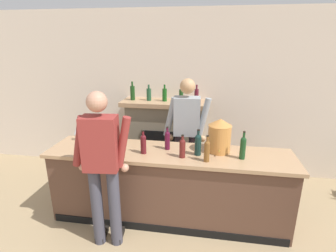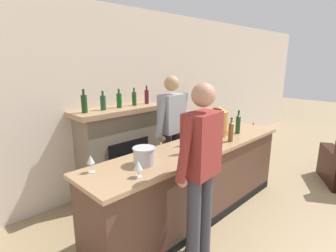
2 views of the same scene
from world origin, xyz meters
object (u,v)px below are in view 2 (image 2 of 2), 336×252
person_bartender (172,132)px  wine_bottle_rose_blush (190,135)px  ice_bucket_steel (144,156)px  wine_glass_near_bucket (138,165)px  fireplace_stone (121,149)px  copper_dispenser (218,120)px  person_customer (200,170)px  wine_glass_by_dispenser (91,160)px  wine_bottle_merlot_tall (238,123)px  wine_bottle_port_short (231,131)px  potted_plant_corner (247,138)px  wine_bottle_burgundy_dark (214,135)px  wine_bottle_cabernet_heavy (186,142)px  wine_bottle_chardonnay_pale (216,130)px

person_bartender → wine_bottle_rose_blush: person_bartender is taller
ice_bucket_steel → wine_glass_near_bucket: (-0.23, -0.19, 0.02)m
fireplace_stone → person_bartender: person_bartender is taller
wine_bottle_rose_blush → ice_bucket_steel: bearing=-173.8°
fireplace_stone → copper_dispenser: size_ratio=3.84×
fireplace_stone → wine_glass_near_bucket: 1.68m
person_customer → wine_glass_by_dispenser: size_ratio=10.57×
wine_bottle_rose_blush → wine_bottle_merlot_tall: (0.90, -0.14, 0.02)m
wine_bottle_port_short → wine_bottle_merlot_tall: (0.40, 0.14, 0.01)m
potted_plant_corner → wine_glass_near_bucket: bearing=-165.3°
person_bartender → wine_bottle_burgundy_dark: person_bartender is taller
potted_plant_corner → wine_bottle_port_short: size_ratio=2.34×
copper_dispenser → wine_bottle_port_short: size_ratio=1.34×
person_bartender → wine_bottle_cabernet_heavy: bearing=-124.3°
copper_dispenser → wine_glass_by_dispenser: (-1.91, 0.08, -0.09)m
wine_bottle_rose_blush → wine_bottle_merlot_tall: bearing=-8.6°
wine_bottle_merlot_tall → wine_glass_by_dispenser: (-2.17, 0.25, -0.03)m
wine_bottle_merlot_tall → copper_dispenser: bearing=147.5°
person_bartender → copper_dispenser: 0.67m
wine_glass_near_bucket → wine_bottle_merlot_tall: bearing=4.2°
copper_dispenser → ice_bucket_steel: bearing=-175.3°
person_bartender → wine_bottle_rose_blush: size_ratio=5.99×
potted_plant_corner → wine_bottle_chardonnay_pale: bearing=-161.0°
wine_bottle_burgundy_dark → wine_bottle_cabernet_heavy: size_ratio=0.94×
potted_plant_corner → copper_dispenser: bearing=-162.3°
wine_bottle_merlot_tall → wine_glass_near_bucket: bearing=-175.8°
ice_bucket_steel → person_bartender: bearing=30.5°
copper_dispenser → wine_bottle_port_short: copper_dispenser is taller
wine_glass_by_dispenser → copper_dispenser: bearing=-2.5°
wine_bottle_chardonnay_pale → wine_bottle_merlot_tall: (0.51, -0.03, 0.00)m
fireplace_stone → potted_plant_corner: bearing=-7.8°
fireplace_stone → copper_dispenser: 1.51m
wine_bottle_burgundy_dark → wine_glass_by_dispenser: (-1.48, 0.33, -0.00)m
wine_bottle_merlot_tall → wine_glass_by_dispenser: bearing=173.4°
copper_dispenser → wine_bottle_merlot_tall: size_ratio=1.25×
fireplace_stone → wine_bottle_burgundy_dark: 1.49m
ice_bucket_steel → wine_glass_near_bucket: bearing=-140.1°
fireplace_stone → wine_bottle_chardonnay_pale: (0.62, -1.26, 0.43)m
person_customer → wine_bottle_chardonnay_pale: person_customer is taller
wine_glass_by_dispenser → wine_bottle_merlot_tall: bearing=-6.6°
person_customer → wine_bottle_burgundy_dark: bearing=28.1°
fireplace_stone → wine_bottle_rose_blush: size_ratio=5.46×
copper_dispenser → wine_glass_near_bucket: bearing=-169.5°
potted_plant_corner → wine_bottle_chardonnay_pale: 2.71m
person_bartender → wine_bottle_merlot_tall: bearing=-42.0°
copper_dispenser → wine_bottle_rose_blush: copper_dispenser is taller
potted_plant_corner → copper_dispenser: (-2.19, -0.70, 0.88)m
potted_plant_corner → wine_bottle_port_short: (-2.34, -1.00, 0.81)m
fireplace_stone → person_customer: 1.85m
person_customer → ice_bucket_steel: bearing=110.6°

